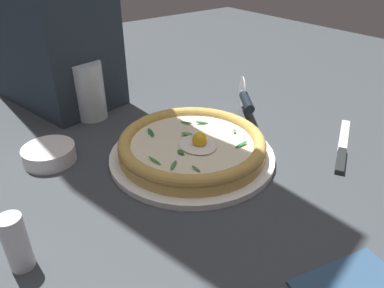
# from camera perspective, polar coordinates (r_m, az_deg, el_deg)

# --- Properties ---
(ground_plane) EXTENTS (2.40, 2.40, 0.03)m
(ground_plane) POSITION_cam_1_polar(r_m,az_deg,el_deg) (0.75, 0.78, -2.35)
(ground_plane) COLOR #363B3F
(ground_plane) RESTS_ON ground
(pizza_plate) EXTENTS (0.33, 0.33, 0.01)m
(pizza_plate) POSITION_cam_1_polar(r_m,az_deg,el_deg) (0.72, 0.00, -1.78)
(pizza_plate) COLOR white
(pizza_plate) RESTS_ON ground
(pizza) EXTENTS (0.29, 0.29, 0.05)m
(pizza) POSITION_cam_1_polar(r_m,az_deg,el_deg) (0.71, 0.01, -0.07)
(pizza) COLOR tan
(pizza) RESTS_ON pizza_plate
(side_bowl) EXTENTS (0.10, 0.10, 0.03)m
(side_bowl) POSITION_cam_1_polar(r_m,az_deg,el_deg) (0.76, -21.47, -1.47)
(side_bowl) COLOR white
(side_bowl) RESTS_ON ground
(pizza_cutter) EXTENTS (0.13, 0.09, 0.08)m
(pizza_cutter) POSITION_cam_1_polar(r_m,az_deg,el_deg) (0.91, 8.35, 7.07)
(pizza_cutter) COLOR silver
(pizza_cutter) RESTS_ON ground
(table_knife) EXTENTS (0.13, 0.22, 0.01)m
(table_knife) POSITION_cam_1_polar(r_m,az_deg,el_deg) (0.80, 22.47, -1.09)
(table_knife) COLOR silver
(table_knife) RESTS_ON ground
(drinking_glass) EXTENTS (0.07, 0.07, 0.14)m
(drinking_glass) POSITION_cam_1_polar(r_m,az_deg,el_deg) (0.90, -15.79, 7.40)
(drinking_glass) COLOR silver
(drinking_glass) RESTS_ON ground
(pepper_shaker) EXTENTS (0.03, 0.03, 0.08)m
(pepper_shaker) POSITION_cam_1_polar(r_m,az_deg,el_deg) (0.54, -25.87, -13.78)
(pepper_shaker) COLOR silver
(pepper_shaker) RESTS_ON ground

